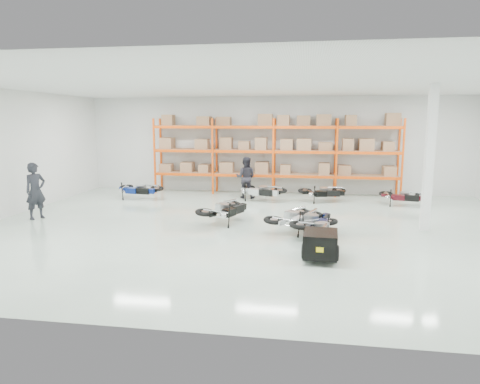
% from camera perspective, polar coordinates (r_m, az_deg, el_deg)
% --- Properties ---
extents(room, '(18.00, 18.00, 18.00)m').
position_cam_1_polar(room, '(13.42, 2.48, 4.56)').
color(room, silver).
rests_on(room, ground).
extents(pallet_rack, '(11.28, 0.98, 3.62)m').
position_cam_1_polar(pallet_rack, '(19.83, 4.56, 6.18)').
color(pallet_rack, '#F34F0C').
rests_on(pallet_rack, ground).
extents(structural_column, '(0.25, 0.25, 4.50)m').
position_cam_1_polar(structural_column, '(14.33, 23.91, 4.07)').
color(structural_column, white).
rests_on(structural_column, ground).
extents(moto_blue_centre, '(1.35, 2.02, 1.19)m').
position_cam_1_polar(moto_blue_centre, '(12.95, 9.87, -3.31)').
color(moto_blue_centre, '#07174C').
rests_on(moto_blue_centre, ground).
extents(moto_silver_left, '(1.72, 2.04, 1.19)m').
position_cam_1_polar(moto_silver_left, '(13.31, 7.23, -2.90)').
color(moto_silver_left, silver).
rests_on(moto_silver_left, ground).
extents(moto_black_far_left, '(1.63, 2.12, 1.23)m').
position_cam_1_polar(moto_black_far_left, '(14.31, -2.03, -1.87)').
color(moto_black_far_left, black).
rests_on(moto_black_far_left, ground).
extents(moto_touring_right, '(1.04, 1.83, 1.13)m').
position_cam_1_polar(moto_touring_right, '(12.24, 10.47, -4.22)').
color(moto_touring_right, black).
rests_on(moto_touring_right, ground).
extents(trailer, '(0.90, 1.71, 0.71)m').
position_cam_1_polar(trailer, '(10.73, 10.67, -6.84)').
color(trailer, black).
rests_on(trailer, ground).
extents(moto_back_a, '(1.93, 1.18, 1.17)m').
position_cam_1_polar(moto_back_a, '(19.17, -13.37, 0.71)').
color(moto_back_a, navy).
rests_on(moto_back_a, ground).
extents(moto_back_b, '(2.05, 1.53, 1.19)m').
position_cam_1_polar(moto_back_b, '(18.28, 2.86, 0.57)').
color(moto_back_b, silver).
rests_on(moto_back_b, ground).
extents(moto_back_c, '(1.91, 1.22, 1.14)m').
position_cam_1_polar(moto_back_c, '(18.35, 11.05, 0.36)').
color(moto_back_c, black).
rests_on(moto_back_c, ground).
extents(moto_back_d, '(1.79, 1.19, 1.06)m').
position_cam_1_polar(moto_back_d, '(18.40, 20.96, -0.20)').
color(moto_back_d, '#450D16').
rests_on(moto_back_d, ground).
extents(person_left, '(0.75, 0.86, 1.97)m').
position_cam_1_polar(person_left, '(16.47, -25.60, 0.13)').
color(person_left, '#202229').
rests_on(person_left, ground).
extents(person_back, '(0.93, 0.75, 1.83)m').
position_cam_1_polar(person_back, '(18.89, 0.76, 1.95)').
color(person_back, black).
rests_on(person_back, ground).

